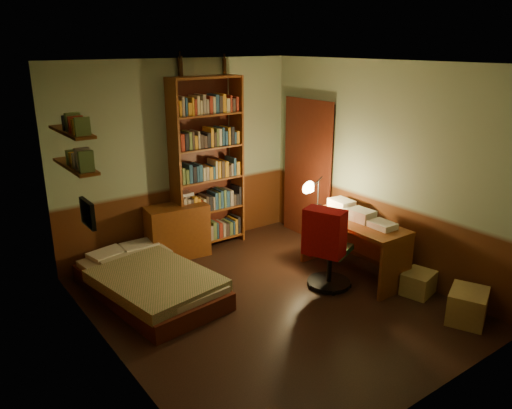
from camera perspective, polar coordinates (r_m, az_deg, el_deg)
floor at (r=5.72m, az=1.51°, el=-11.26°), size 3.50×4.00×0.02m
ceiling at (r=4.99m, az=1.76°, el=15.97°), size 3.50×4.00×0.02m
wall_back at (r=6.85m, az=-8.77°, el=5.29°), size 3.50×0.02×2.60m
wall_left at (r=4.41m, az=-16.80°, el=-2.55°), size 0.02×4.00×2.60m
wall_right at (r=6.40m, az=14.21°, el=4.04°), size 0.02×4.00×2.60m
wall_front at (r=3.92m, az=20.04°, el=-5.52°), size 3.50×0.02×2.60m
doorway at (r=7.31m, az=6.03°, el=3.79°), size 0.06×0.90×2.00m
door_trim at (r=7.29m, az=5.83°, el=3.76°), size 0.02×0.98×2.08m
bed at (r=5.89m, az=-12.16°, el=-7.67°), size 1.19×1.95×0.55m
dresser at (r=6.82m, az=-8.98°, el=-3.03°), size 0.85×0.50×0.72m
mini_stereo at (r=6.87m, az=-8.29°, el=0.88°), size 0.24×0.19×0.12m
bookshelf at (r=6.90m, az=-5.61°, el=4.53°), size 1.02×0.34×2.37m
bottle_left at (r=6.67m, az=-8.66°, el=15.34°), size 0.08×0.08×0.25m
bottle_right at (r=7.01m, az=-3.62°, el=15.48°), size 0.07×0.07×0.21m
desk at (r=6.32m, az=11.09°, el=-4.90°), size 0.57×1.35×0.72m
paper_stack at (r=6.58m, az=9.74°, el=0.03°), size 0.25×0.33×0.12m
desk_lamp at (r=6.56m, az=7.13°, el=2.03°), size 0.18×0.18×0.55m
office_chair at (r=5.93m, az=8.53°, el=-4.36°), size 0.69×0.66×1.10m
red_jacket at (r=5.77m, az=7.70°, el=3.60°), size 0.34×0.50×0.54m
wall_shelf_lower at (r=5.37m, az=-19.94°, el=4.14°), size 0.20×0.90×0.03m
wall_shelf_upper at (r=5.30m, az=-20.34°, el=7.81°), size 0.20×0.90×0.03m
framed_picture at (r=4.98m, az=-18.69°, el=-0.99°), size 0.04×0.32×0.26m
cardboard_box_a at (r=5.76m, az=23.02°, el=-10.61°), size 0.56×0.52×0.34m
cardboard_box_b at (r=6.15m, az=18.07°, el=-8.52°), size 0.43×0.39×0.26m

